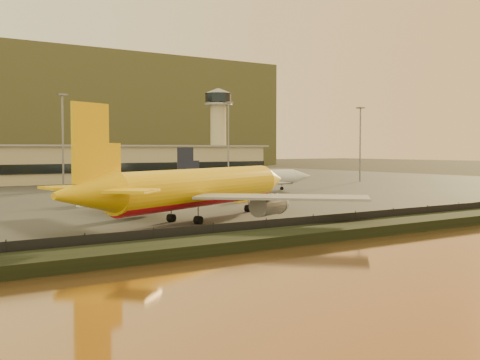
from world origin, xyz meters
name	(u,v)px	position (x,y,z in m)	size (l,w,h in m)	color
ground	(287,221)	(0.00, 0.00, 0.00)	(900.00, 900.00, 0.00)	black
embankment	(366,228)	(0.00, -17.00, 0.70)	(320.00, 7.00, 1.40)	black
tarmac	(81,188)	(0.00, 95.00, 0.10)	(320.00, 220.00, 0.20)	#2D2D2D
perimeter_fence	(345,221)	(0.00, -13.00, 1.30)	(300.00, 0.05, 2.20)	black
terminal_building	(3,165)	(-14.52, 125.55, 6.25)	(202.00, 25.00, 12.60)	#C8B38B
control_tower	(218,123)	(70.00, 131.00, 21.66)	(11.20, 11.20, 35.50)	#C8B38B
apron_light_masts	(158,133)	(15.00, 75.00, 15.70)	(152.20, 12.20, 25.40)	slate
dhl_cargo_jet	(196,189)	(-12.92, 6.66, 5.28)	(53.99, 51.15, 17.00)	yellow
white_narrowbody_jet	(243,178)	(31.13, 57.38, 3.67)	(40.12, 38.43, 11.64)	white
gse_vehicle_yellow	(241,198)	(11.89, 30.17, 1.06)	(3.84, 1.73, 1.73)	yellow
gse_vehicle_white	(86,203)	(-19.00, 39.03, 0.97)	(3.40, 1.53, 1.53)	white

